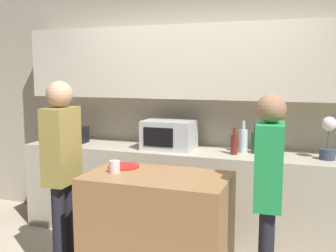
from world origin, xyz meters
TOP-DOWN VIEW (x-y plane):
  - back_wall at (0.00, 1.66)m, footprint 6.40×0.40m
  - back_counter at (0.00, 1.39)m, footprint 3.60×0.62m
  - kitchen_island at (0.07, 0.33)m, footprint 1.11×0.65m
  - microwave at (-0.20, 1.38)m, footprint 0.52×0.39m
  - toaster at (-1.33, 1.38)m, footprint 0.26×0.16m
  - potted_plant at (1.33, 1.38)m, footprint 0.14×0.14m
  - bottle_0 at (0.49, 1.32)m, footprint 0.07×0.07m
  - bottle_1 at (0.55, 1.45)m, footprint 0.09×0.09m
  - bottle_2 at (0.67, 1.45)m, footprint 0.08×0.08m
  - plate_on_island at (-0.28, 0.47)m, footprint 0.26×0.26m
  - cup_0 at (-0.27, 0.29)m, footprint 0.09×0.09m
  - person_left at (0.90, 0.38)m, footprint 0.21×0.35m
  - person_center at (-0.77, 0.29)m, footprint 0.22×0.35m

SIDE VIEW (x-z plane):
  - back_counter at x=0.00m, z-range 0.00..0.93m
  - kitchen_island at x=0.07m, z-range 0.00..0.93m
  - person_left at x=0.90m, z-range 0.14..1.72m
  - plate_on_island at x=-0.28m, z-range 0.93..0.95m
  - cup_0 at x=-0.27m, z-range 0.93..1.03m
  - person_center at x=-0.77m, z-range 0.16..1.81m
  - toaster at x=-1.33m, z-range 0.93..1.11m
  - bottle_0 at x=0.49m, z-range 0.90..1.16m
  - bottle_2 at x=0.67m, z-range 0.90..1.19m
  - bottle_1 at x=0.55m, z-range 0.89..1.21m
  - microwave at x=-0.20m, z-range 0.93..1.23m
  - potted_plant at x=1.33m, z-range 0.93..1.33m
  - back_wall at x=0.00m, z-range 0.19..2.89m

